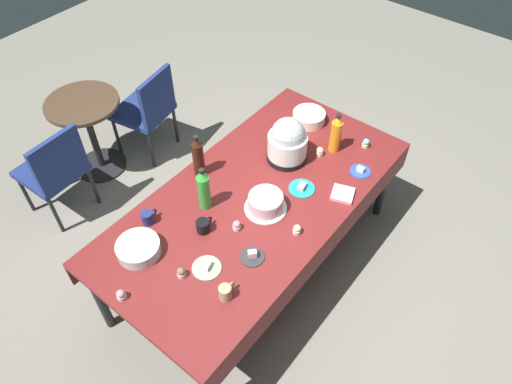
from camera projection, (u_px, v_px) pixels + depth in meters
The scene contains 26 objects.
ground at pixel (256, 263), 3.64m from camera, with size 9.00×9.00×0.00m, color slate.
potluck_table at pixel (256, 203), 3.13m from camera, with size 2.20×1.10×0.75m.
frosted_layer_cake at pixel (266, 203), 2.98m from camera, with size 0.27×0.27×0.12m.
slow_cooker at pixel (288, 141), 3.22m from camera, with size 0.28×0.28×0.33m.
glass_salad_bowl at pixel (138, 248), 2.76m from camera, with size 0.26×0.26×0.08m, color #B2C6BC.
ceramic_snack_bowl at pixel (309, 117), 3.57m from camera, with size 0.24×0.24×0.08m, color silver.
dessert_plate_sage at pixel (207, 267), 2.71m from camera, with size 0.17×0.17×0.04m.
dessert_plate_cobalt at pixel (360, 171), 3.24m from camera, with size 0.14×0.14×0.04m.
dessert_plate_charcoal at pixel (252, 256), 2.76m from camera, with size 0.14×0.14×0.06m.
dessert_plate_teal at pixel (302, 188), 3.13m from camera, with size 0.17×0.17×0.04m.
cupcake_cocoa at pixel (181, 273), 2.66m from camera, with size 0.05×0.05×0.07m.
cupcake_vanilla at pixel (320, 152), 3.33m from camera, with size 0.05×0.05×0.07m.
cupcake_berry at pixel (297, 230), 2.86m from camera, with size 0.05×0.05×0.07m.
cupcake_lemon at pixel (366, 143), 3.39m from camera, with size 0.05×0.05×0.07m.
cupcake_rose at pixel (237, 226), 2.89m from camera, with size 0.05×0.05×0.07m.
cupcake_mint at pixel (121, 295), 2.56m from camera, with size 0.05×0.05×0.07m.
soda_bottle_cola at pixel (198, 157), 3.12m from camera, with size 0.08×0.08×0.33m.
soda_bottle_lime_soda at pixel (204, 189), 2.93m from camera, with size 0.08×0.08×0.32m.
soda_bottle_orange_juice at pixel (336, 134), 3.29m from camera, with size 0.08×0.08×0.31m.
coffee_mug_black at pixel (203, 226), 2.87m from camera, with size 0.12×0.08×0.08m.
coffee_mug_tan at pixel (226, 292), 2.56m from camera, with size 0.11×0.07×0.09m.
coffee_mug_navy at pixel (148, 217), 2.91m from camera, with size 0.11×0.07×0.09m.
paper_napkin_stack at pixel (343, 194), 3.09m from camera, with size 0.14×0.14×0.02m, color pink.
maroon_chair_left at pixel (55, 168), 3.63m from camera, with size 0.46×0.46×0.85m.
maroon_chair_right at pixel (148, 108), 4.14m from camera, with size 0.52×0.52×0.85m.
round_cafe_table at pixel (88, 123), 3.98m from camera, with size 0.60×0.60×0.72m.
Camera 1 is at (-1.61, -1.28, 3.05)m, focal length 33.41 mm.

